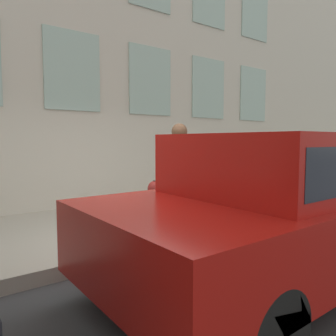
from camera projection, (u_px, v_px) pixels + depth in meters
ground_plane at (160, 256)px, 4.58m from camera, size 80.00×80.00×0.00m
sidewalk at (109, 226)px, 5.82m from camera, size 3.13×60.00×0.18m
fire_hydrant at (156, 205)px, 5.16m from camera, size 0.32×0.44×0.80m
person at (179, 163)px, 5.69m from camera, size 0.42×0.28×1.72m
parked_car_red_near at (275, 203)px, 3.68m from camera, size 2.03×4.24×1.68m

